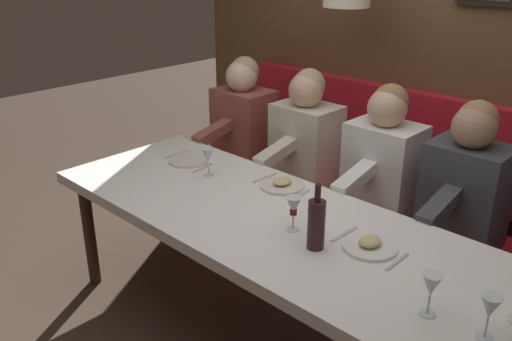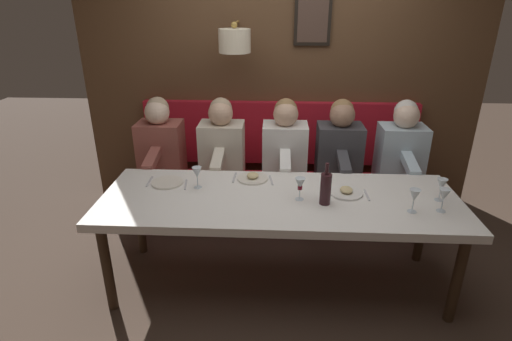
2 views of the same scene
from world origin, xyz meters
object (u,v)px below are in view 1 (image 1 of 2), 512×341
object	(u,v)px
diner_near	(466,181)
diner_farthest	(243,117)
dining_table	(275,229)
wine_glass_3	(293,207)
diner_far	(306,135)
wine_glass_0	(490,308)
wine_glass_1	(208,156)
wine_glass_4	(431,286)
wine_bottle	(316,224)
diner_middle	(383,157)

from	to	relation	value
diner_near	diner_farthest	size ratio (longest dim) A/B	1.00
dining_table	wine_glass_3	bearing A→B (deg)	-102.55
diner_far	wine_glass_3	distance (m)	1.13
wine_glass_0	wine_glass_1	size ratio (longest dim) A/B	1.00
diner_far	wine_glass_1	world-z (taller)	diner_far
diner_far	diner_farthest	size ratio (longest dim) A/B	1.00
diner_near	diner_far	size ratio (longest dim) A/B	1.00
dining_table	wine_glass_1	distance (m)	0.65
dining_table	diner_farthest	size ratio (longest dim) A/B	3.23
diner_far	wine_glass_1	distance (m)	0.76
wine_glass_0	wine_glass_1	distance (m)	1.71
wine_glass_3	wine_glass_4	xyz separation A→B (m)	(-0.14, -0.74, 0.00)
wine_glass_3	wine_glass_4	size ratio (longest dim) A/B	1.00
diner_near	wine_bottle	bearing A→B (deg)	166.68
diner_near	wine_glass_3	world-z (taller)	diner_near
wine_glass_1	wine_bottle	bearing A→B (deg)	-102.66
wine_glass_3	diner_middle	bearing A→B (deg)	5.75
diner_middle	diner_farthest	bearing A→B (deg)	90.00
wine_glass_0	wine_glass_4	distance (m)	0.20
wine_glass_3	wine_bottle	world-z (taller)	wine_bottle
diner_far	wine_glass_4	world-z (taller)	diner_far
dining_table	diner_far	bearing A→B (deg)	30.93
dining_table	diner_farthest	distance (m)	1.41
wine_glass_4	diner_near	bearing A→B (deg)	17.82
wine_glass_1	wine_bottle	xyz separation A→B (m)	(-0.21, -0.92, -0.00)
diner_far	wine_glass_4	size ratio (longest dim) A/B	4.82
diner_far	diner_near	bearing A→B (deg)	-90.00
wine_glass_0	wine_glass_4	size ratio (longest dim) A/B	1.00
wine_glass_0	wine_glass_3	size ratio (longest dim) A/B	1.00
diner_farthest	wine_glass_1	distance (m)	0.90
diner_farthest	wine_glass_4	world-z (taller)	diner_farthest
wine_glass_4	diner_middle	bearing A→B (deg)	38.23
diner_far	wine_glass_1	size ratio (longest dim) A/B	4.82
diner_middle	diner_near	bearing A→B (deg)	-90.00
wine_glass_1	diner_far	bearing A→B (deg)	-6.29
dining_table	diner_near	bearing A→B (deg)	-31.32
diner_far	wine_bottle	distance (m)	1.28
diner_middle	wine_glass_0	size ratio (longest dim) A/B	4.82
diner_near	wine_glass_4	size ratio (longest dim) A/B	4.82
diner_far	dining_table	bearing A→B (deg)	-149.07
diner_near	wine_bottle	world-z (taller)	diner_near
dining_table	wine_glass_3	world-z (taller)	wine_glass_3
diner_middle	wine_glass_4	xyz separation A→B (m)	(-1.05, -0.83, 0.04)
wine_glass_0	dining_table	bearing A→B (deg)	81.86
diner_near	diner_far	bearing A→B (deg)	90.00
diner_farthest	wine_glass_1	bearing A→B (deg)	-147.48
diner_far	wine_bottle	bearing A→B (deg)	-139.10
diner_near	wine_glass_4	xyz separation A→B (m)	(-1.05, -0.34, 0.04)
wine_glass_0	wine_bottle	xyz separation A→B (m)	(0.07, 0.76, -0.00)
dining_table	wine_glass_4	xyz separation A→B (m)	(-0.17, -0.87, 0.18)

